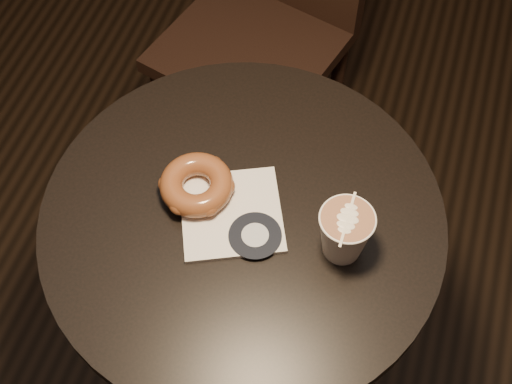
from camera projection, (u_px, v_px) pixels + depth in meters
The scene contains 4 objects.
cafe_table at pixel (244, 266), 1.39m from camera, with size 0.70×0.70×0.75m.
pastry_bag at pixel (231, 213), 1.22m from camera, with size 0.17×0.17×0.01m, color silver.
doughnut at pixel (197, 185), 1.22m from camera, with size 0.13×0.13×0.04m, color brown.
latte_cup at pixel (344, 234), 1.14m from camera, with size 0.09×0.09×0.10m, color silver, non-canonical shape.
Camera 1 is at (0.21, -0.58, 1.80)m, focal length 50.00 mm.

